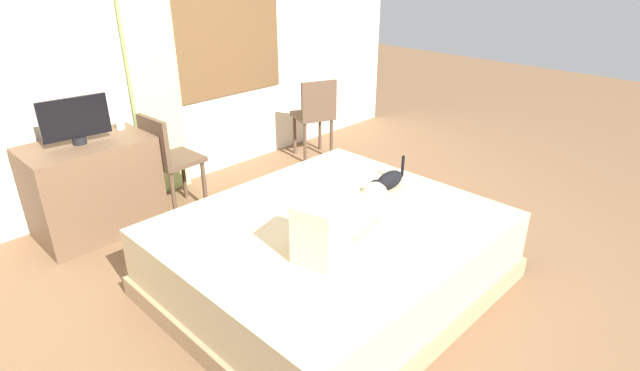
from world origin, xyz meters
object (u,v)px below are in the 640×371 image
(cat, at_px, (388,181))
(desk, at_px, (94,187))
(bed, at_px, (331,254))
(person_lying, at_px, (345,218))
(chair_spare, at_px, (315,113))
(tv_monitor, at_px, (75,120))
(chair_by_desk, at_px, (167,156))
(cup, at_px, (120,123))

(cat, xyz_separation_m, desk, (-1.37, 1.80, -0.19))
(bed, xyz_separation_m, cat, (0.62, 0.04, 0.32))
(person_lying, height_order, chair_spare, chair_spare)
(bed, height_order, cat, cat)
(tv_monitor, bearing_deg, person_lying, -70.55)
(desk, relative_size, tv_monitor, 1.87)
(bed, relative_size, desk, 2.26)
(cat, xyz_separation_m, chair_by_desk, (-0.80, 1.65, -0.05))
(desk, xyz_separation_m, tv_monitor, (-0.03, 0.00, 0.55))
(cup, bearing_deg, chair_spare, -7.27)
(cat, height_order, desk, desk)
(bed, bearing_deg, tv_monitor, 113.02)
(bed, relative_size, cat, 5.69)
(desk, xyz_separation_m, chair_by_desk, (0.57, -0.15, 0.14))
(cat, bearing_deg, chair_spare, 60.76)
(tv_monitor, xyz_separation_m, cup, (0.37, 0.11, -0.14))
(desk, height_order, chair_spare, chair_spare)
(bed, relative_size, chair_spare, 2.37)
(cat, relative_size, desk, 0.40)
(desk, xyz_separation_m, cup, (0.34, 0.11, 0.42))
(person_lying, height_order, chair_by_desk, chair_by_desk)
(tv_monitor, height_order, chair_spare, tv_monitor)
(chair_by_desk, bearing_deg, person_lying, -86.77)
(chair_spare, bearing_deg, desk, 176.54)
(tv_monitor, height_order, chair_by_desk, tv_monitor)
(chair_spare, bearing_deg, chair_by_desk, -179.75)
(chair_spare, bearing_deg, tv_monitor, 176.59)
(bed, bearing_deg, person_lying, -112.36)
(tv_monitor, xyz_separation_m, chair_spare, (2.33, -0.14, -0.41))
(desk, bearing_deg, tv_monitor, 180.00)
(tv_monitor, distance_m, cup, 0.41)
(person_lying, bearing_deg, tv_monitor, 109.45)
(desk, relative_size, chair_spare, 1.05)
(person_lying, bearing_deg, chair_spare, 49.02)
(person_lying, bearing_deg, cup, 99.08)
(cat, xyz_separation_m, tv_monitor, (-1.40, 1.80, 0.37))
(cup, distance_m, chair_spare, 2.00)
(person_lying, height_order, cup, cup)
(cat, xyz_separation_m, cup, (-1.03, 1.91, 0.23))
(cat, bearing_deg, chair_by_desk, 115.81)
(bed, height_order, chair_spare, chair_spare)
(person_lying, relative_size, chair_by_desk, 1.09)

